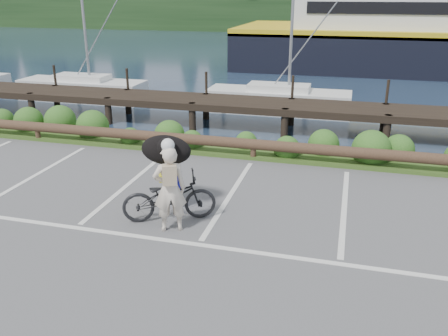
# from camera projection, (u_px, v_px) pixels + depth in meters

# --- Properties ---
(ground) EXTENTS (72.00, 72.00, 0.00)m
(ground) POSITION_uv_depth(u_px,v_px,m) (205.00, 235.00, 9.28)
(ground) COLOR #4F4F52
(harbor_backdrop) EXTENTS (170.00, 160.00, 30.00)m
(harbor_backdrop) POSITION_uv_depth(u_px,v_px,m) (345.00, 19.00, 80.18)
(harbor_backdrop) COLOR #1B2B41
(harbor_backdrop) RESTS_ON ground
(vegetation_strip) EXTENTS (34.00, 1.60, 0.10)m
(vegetation_strip) POSITION_uv_depth(u_px,v_px,m) (258.00, 150.00, 14.06)
(vegetation_strip) COLOR #3D5B21
(vegetation_strip) RESTS_ON ground
(log_rail) EXTENTS (32.00, 0.30, 0.60)m
(log_rail) POSITION_uv_depth(u_px,v_px,m) (253.00, 159.00, 13.44)
(log_rail) COLOR #443021
(log_rail) RESTS_ON ground
(bicycle) EXTENTS (2.03, 1.41, 1.01)m
(bicycle) POSITION_uv_depth(u_px,v_px,m) (169.00, 197.00, 9.74)
(bicycle) COLOR black
(bicycle) RESTS_ON ground
(cyclist) EXTENTS (0.76, 0.65, 1.76)m
(cyclist) POSITION_uv_depth(u_px,v_px,m) (170.00, 189.00, 9.19)
(cyclist) COLOR beige
(cyclist) RESTS_ON ground
(dog) EXTENTS (0.95, 1.23, 0.64)m
(dog) POSITION_uv_depth(u_px,v_px,m) (166.00, 150.00, 10.02)
(dog) COLOR black
(dog) RESTS_ON bicycle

